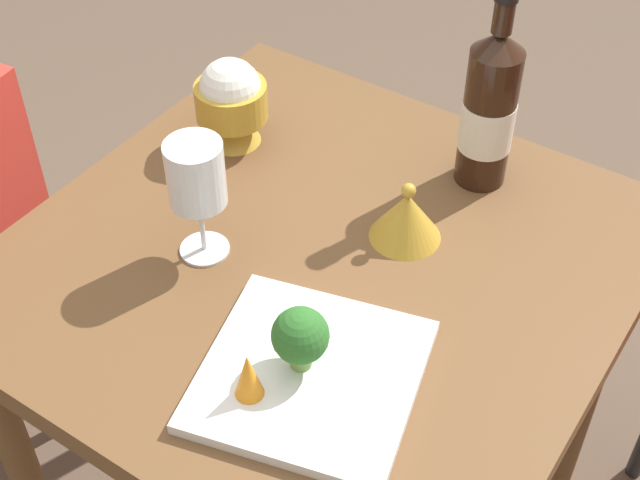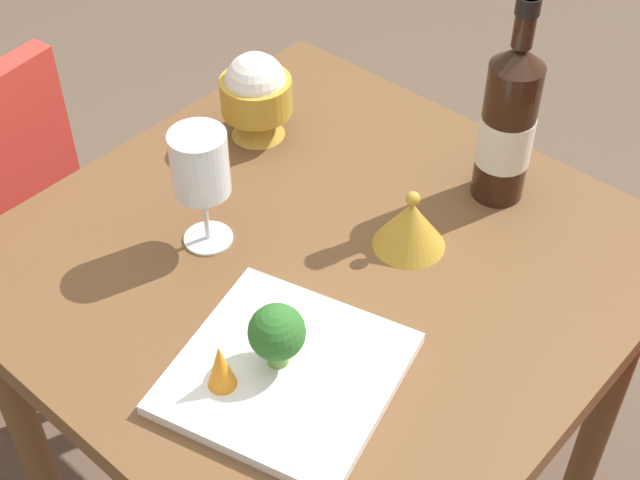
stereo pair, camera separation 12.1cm
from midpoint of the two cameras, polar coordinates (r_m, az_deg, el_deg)
dining_table at (r=1.30m, az=2.66°, el=-4.28°), size 0.79×0.79×0.73m
wine_bottle at (r=1.29m, az=14.37°, el=7.00°), size 0.08×0.08×0.31m
wine_glass at (r=1.17m, az=-4.62°, el=4.51°), size 0.08×0.08×0.18m
rice_bowl at (r=1.39m, az=-1.54°, el=9.01°), size 0.11×0.11×0.14m
rice_bowl_lid at (r=1.23m, az=8.50°, el=0.87°), size 0.10×0.10×0.09m
serving_plate at (r=1.08m, az=1.08°, el=-8.50°), size 0.30×0.30×0.02m
broccoli_floret at (r=1.05m, az=0.58°, el=-6.05°), size 0.07×0.07×0.09m
carrot_garnish_left at (r=1.04m, az=-2.95°, el=-8.07°), size 0.03×0.03×0.07m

